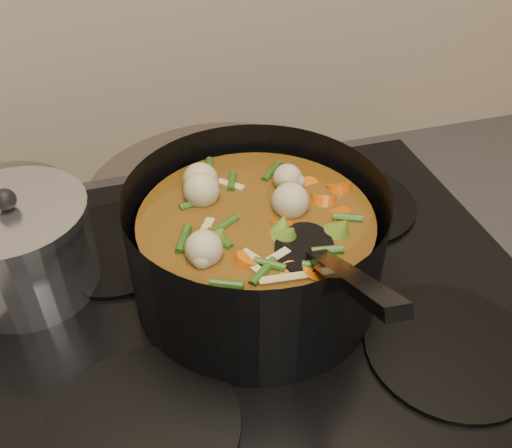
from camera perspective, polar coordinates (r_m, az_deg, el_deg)
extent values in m
cube|color=black|center=(0.70, 1.12, -9.61)|extent=(2.64, 0.64, 0.05)
cube|color=black|center=(0.67, 1.16, -7.65)|extent=(0.62, 0.54, 0.02)
cylinder|color=black|center=(0.57, -11.13, -19.25)|extent=(0.18, 0.18, 0.01)
cylinder|color=black|center=(0.64, 18.88, -11.67)|extent=(0.18, 0.18, 0.01)
cylinder|color=black|center=(0.74, -13.81, -2.23)|extent=(0.18, 0.18, 0.01)
cylinder|color=black|center=(0.80, 9.39, 2.04)|extent=(0.18, 0.18, 0.01)
cylinder|color=black|center=(0.62, 0.00, -1.91)|extent=(0.34, 0.34, 0.14)
cylinder|color=black|center=(0.67, 0.00, -6.06)|extent=(0.27, 0.27, 0.01)
cylinder|color=brown|center=(0.63, 0.00, -2.69)|extent=(0.25, 0.25, 0.10)
cylinder|color=#E55D0A|center=(0.61, 3.34, 1.08)|extent=(0.03, 0.03, 0.03)
cylinder|color=#E55D0A|center=(0.65, 1.65, 3.97)|extent=(0.04, 0.04, 0.03)
cylinder|color=#E55D0A|center=(0.66, -5.40, 4.39)|extent=(0.04, 0.04, 0.03)
cylinder|color=#E55D0A|center=(0.60, -4.90, 0.03)|extent=(0.03, 0.03, 0.03)
cylinder|color=#E55D0A|center=(0.55, -3.56, -4.36)|extent=(0.04, 0.03, 0.03)
cylinder|color=#E55D0A|center=(0.58, 1.97, -1.49)|extent=(0.04, 0.04, 0.03)
cylinder|color=#E55D0A|center=(0.61, 6.28, 0.43)|extent=(0.03, 0.04, 0.03)
cylinder|color=#E55D0A|center=(0.67, 4.50, 4.76)|extent=(0.03, 0.03, 0.03)
cylinder|color=#E55D0A|center=(0.64, -1.88, 3.12)|extent=(0.04, 0.04, 0.03)
cylinder|color=#E55D0A|center=(0.62, -7.43, 1.18)|extent=(0.04, 0.04, 0.03)
sphere|color=tan|center=(0.61, 5.26, 2.33)|extent=(0.04, 0.04, 0.04)
sphere|color=tan|center=(0.64, -1.75, 4.43)|extent=(0.04, 0.04, 0.04)
sphere|color=tan|center=(0.58, -5.32, 0.01)|extent=(0.04, 0.04, 0.04)
sphere|color=tan|center=(0.56, 2.64, -1.95)|extent=(0.04, 0.04, 0.04)
sphere|color=tan|center=(0.62, 4.72, 3.00)|extent=(0.04, 0.04, 0.04)
cone|color=olive|center=(0.54, -1.48, -4.14)|extent=(0.04, 0.04, 0.03)
cone|color=olive|center=(0.58, 7.42, -0.55)|extent=(0.04, 0.04, 0.03)
cone|color=olive|center=(0.66, 3.24, 4.85)|extent=(0.04, 0.04, 0.03)
cone|color=olive|center=(0.64, -5.76, 3.66)|extent=(0.04, 0.04, 0.03)
cone|color=olive|center=(0.56, -5.81, -2.55)|extent=(0.04, 0.04, 0.03)
cone|color=olive|center=(0.55, 4.87, -3.13)|extent=(0.04, 0.04, 0.03)
cylinder|color=#2C5117|center=(0.63, 1.62, 3.06)|extent=(0.01, 0.04, 0.01)
cylinder|color=#2C5117|center=(0.67, -3.35, 5.51)|extent=(0.03, 0.03, 0.01)
cylinder|color=#2C5117|center=(0.62, -6.87, 2.17)|extent=(0.04, 0.02, 0.01)
cylinder|color=#2C5117|center=(0.58, -5.07, -1.10)|extent=(0.02, 0.04, 0.01)
cylinder|color=#2C5117|center=(0.57, -0.68, -1.76)|extent=(0.02, 0.04, 0.01)
cylinder|color=#2C5117|center=(0.55, 6.41, -3.93)|extent=(0.04, 0.02, 0.01)
cylinder|color=#2C5117|center=(0.60, 7.41, 0.75)|extent=(0.03, 0.03, 0.01)
cylinder|color=#2C5117|center=(0.64, 3.67, 3.36)|extent=(0.01, 0.04, 0.01)
cylinder|color=#2C5117|center=(0.63, -0.43, 3.25)|extent=(0.03, 0.03, 0.01)
cylinder|color=#2C5117|center=(0.65, -6.97, 3.87)|extent=(0.04, 0.02, 0.01)
cylinder|color=#2C5117|center=(0.59, -7.35, -0.29)|extent=(0.02, 0.04, 0.01)
cylinder|color=#2C5117|center=(0.56, -2.79, -2.55)|extent=(0.03, 0.04, 0.01)
cylinder|color=#2C5117|center=(0.57, 1.60, -1.59)|extent=(0.04, 0.02, 0.01)
cube|color=tan|center=(0.58, -6.26, -0.80)|extent=(0.04, 0.01, 0.00)
cube|color=tan|center=(0.55, 3.13, -3.17)|extent=(0.02, 0.04, 0.00)
cube|color=tan|center=(0.63, 5.50, 2.74)|extent=(0.04, 0.03, 0.00)
cube|color=tan|center=(0.65, -3.27, 4.05)|extent=(0.04, 0.03, 0.00)
cube|color=tan|center=(0.57, -5.63, -1.67)|extent=(0.03, 0.04, 0.00)
ellipsoid|color=black|center=(0.57, 4.83, -2.46)|extent=(0.09, 0.10, 0.01)
cube|color=black|center=(0.47, 9.37, -5.45)|extent=(0.03, 0.17, 0.10)
cylinder|color=silver|center=(0.70, -22.27, -2.55)|extent=(0.16, 0.16, 0.10)
cylinder|color=silver|center=(0.66, -23.43, 1.02)|extent=(0.16, 0.16, 0.01)
sphere|color=black|center=(0.65, -23.82, 2.25)|extent=(0.02, 0.02, 0.02)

